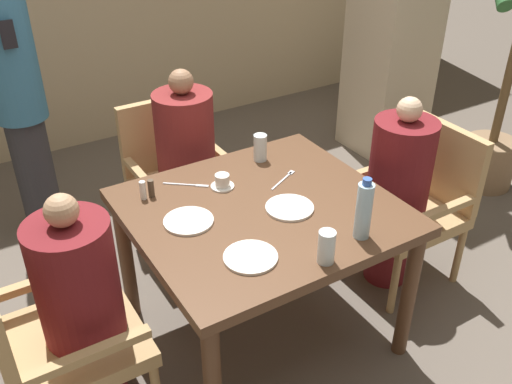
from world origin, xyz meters
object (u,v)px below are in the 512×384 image
Objects in this scene: chair_far_side at (178,172)px; plate_main_right at (290,208)px; plate_main_left at (251,257)px; water_bottle at (364,210)px; diner_in_left_chair at (82,309)px; plate_dessert_center at (189,221)px; teacup_with_saucer at (222,182)px; standing_host at (18,98)px; chair_left_side at (50,337)px; potted_palm at (505,91)px; chair_right_side at (414,198)px; glass_tall_near at (326,247)px; diner_in_right_chair at (397,192)px; glass_tall_mid at (260,148)px; diner_in_far_chair at (187,166)px.

chair_far_side is 1.05m from plate_main_right.
water_bottle reaches higher than plate_main_left.
water_bottle is at bearing -67.02° from plate_main_right.
plate_dessert_center is (0.50, 0.06, 0.20)m from diner_in_left_chair.
standing_host is at bearing 118.48° from teacup_with_saucer.
chair_left_side is 0.71m from plate_dessert_center.
teacup_with_saucer is (-0.16, 0.31, 0.02)m from plate_main_right.
plate_dessert_center is at bearing 7.08° from diner_in_left_chair.
standing_host is at bearing 160.47° from potted_palm.
teacup_with_saucer is (-1.04, 0.24, 0.30)m from chair_right_side.
plate_main_right is 1.00× the size of plate_dessert_center.
plate_main_left is at bearing -147.23° from plate_main_right.
plate_main_left is 0.55m from teacup_with_saucer.
plate_dessert_center is at bearing 140.71° from water_bottle.
plate_dessert_center is 0.61m from glass_tall_near.
diner_in_right_chair reaches higher than glass_tall_mid.
diner_in_right_chair is at bearing -3.10° from plate_dessert_center.
diner_in_left_chair is 1.15m from diner_in_far_chair.
diner_in_right_chair reaches higher than plate_main_right.
standing_host is at bearing 131.78° from glass_tall_mid.
plate_main_left is at bearing 145.03° from glass_tall_near.
diner_in_far_chair is at bearing -90.00° from chair_far_side.
potted_palm is 2.10m from plate_main_right.
plate_dessert_center is (0.64, 0.06, 0.28)m from chair_left_side.
chair_far_side is at bearing 79.26° from plate_main_left.
chair_left_side is 0.84m from plate_main_left.
potted_palm is (1.31, 0.40, 0.15)m from diner_in_right_chair.
diner_in_far_chair is 0.52m from glass_tall_mid.
plate_main_right is 0.44m from plate_dessert_center.
teacup_with_saucer is at bearing -175.78° from potted_palm.
teacup_with_saucer is 0.80× the size of glass_tall_mid.
standing_host reaches higher than diner_in_left_chair.
chair_far_side is (0.83, 0.93, -0.08)m from diner_in_left_chair.
diner_in_left_chair is 0.64× the size of standing_host.
diner_in_far_chair is 5.35× the size of plate_dessert_center.
diner_in_far_chair reaches higher than plate_dessert_center.
diner_in_far_chair is at bearing -41.59° from standing_host.
plate_main_left is at bearing 166.70° from water_bottle.
glass_tall_mid is at bearing 55.55° from plate_main_left.
standing_host is at bearing 84.85° from diner_in_left_chair.
diner_in_right_chair is at bearing 33.07° from water_bottle.
glass_tall_near is at bearing -158.28° from potted_palm.
teacup_with_saucer is at bearing 165.06° from diner_in_right_chair.
chair_far_side is 0.51× the size of standing_host.
glass_tall_near is 1.00× the size of glass_tall_mid.
glass_tall_mid is (0.22, -0.41, 0.23)m from diner_in_far_chair.
chair_right_side is at bearing -12.99° from teacup_with_saucer.
glass_tall_near is at bearing -24.64° from chair_left_side.
teacup_with_saucer reaches higher than plate_dessert_center.
chair_right_side is 2.23m from standing_host.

